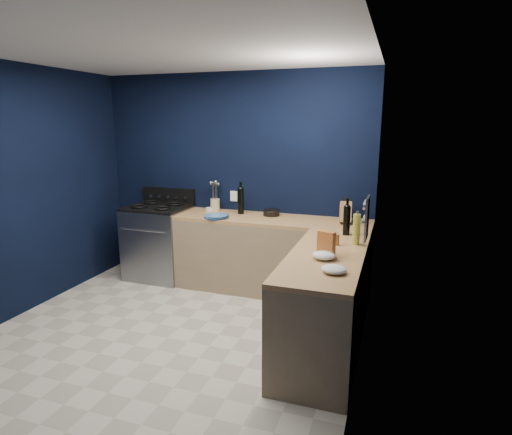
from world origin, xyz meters
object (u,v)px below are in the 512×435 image
at_px(plate_stack, 216,216).
at_px(utensil_crock, 215,204).
at_px(gas_range, 159,243).
at_px(crouton_bag, 326,243).
at_px(knife_block, 345,213).

distance_m(plate_stack, utensil_crock, 0.46).
height_order(gas_range, utensil_crock, utensil_crock).
distance_m(utensil_crock, crouton_bag, 2.18).
xyz_separation_m(gas_range, utensil_crock, (0.71, 0.23, 0.51)).
xyz_separation_m(plate_stack, utensil_crock, (-0.20, 0.41, 0.06)).
xyz_separation_m(plate_stack, crouton_bag, (1.46, -1.00, 0.09)).
distance_m(gas_range, crouton_bag, 2.70).
xyz_separation_m(gas_range, plate_stack, (0.90, -0.18, 0.46)).
relative_size(utensil_crock, knife_block, 0.63).
relative_size(gas_range, plate_stack, 3.31).
xyz_separation_m(utensil_crock, knife_block, (1.66, -0.16, 0.04)).
height_order(knife_block, crouton_bag, knife_block).
relative_size(knife_block, crouton_bag, 1.09).
bearing_deg(utensil_crock, knife_block, -5.52).
height_order(plate_stack, knife_block, knife_block).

